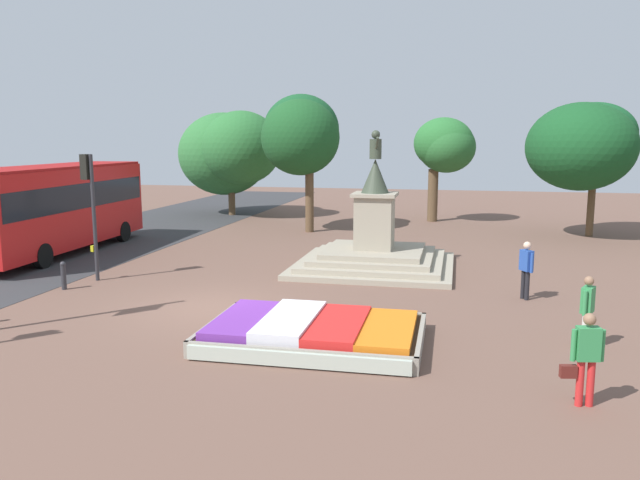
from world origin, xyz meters
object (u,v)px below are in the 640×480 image
object	(u,v)px
flower_planter	(312,332)
city_bus	(55,204)
pedestrian_with_handbag	(586,354)
kerb_bollard_mid_b	(63,275)
statue_monument	(374,247)
pedestrian_near_planter	(587,307)
traffic_light_mid_block	(90,195)
pedestrian_crossing_plaza	(526,266)

from	to	relation	value
flower_planter	city_bus	world-z (taller)	city_bus
pedestrian_with_handbag	kerb_bollard_mid_b	xyz separation A→B (m)	(-13.91, 5.53, -0.47)
statue_monument	kerb_bollard_mid_b	size ratio (longest dim) A/B	6.32
pedestrian_near_planter	kerb_bollard_mid_b	bearing A→B (deg)	171.00
traffic_light_mid_block	kerb_bollard_mid_b	bearing A→B (deg)	-98.47
flower_planter	pedestrian_with_handbag	size ratio (longest dim) A/B	2.97
flower_planter	pedestrian_crossing_plaza	xyz separation A→B (m)	(5.09, 5.10, 0.72)
kerb_bollard_mid_b	flower_planter	bearing A→B (deg)	-20.87
city_bus	pedestrian_with_handbag	world-z (taller)	city_bus
statue_monument	pedestrian_crossing_plaza	xyz separation A→B (m)	(4.82, -3.43, 0.22)
flower_planter	city_bus	xyz separation A→B (m)	(-12.53, 8.59, 1.77)
statue_monument	pedestrian_crossing_plaza	distance (m)	5.92
city_bus	pedestrian_with_handbag	bearing A→B (deg)	-31.30
city_bus	pedestrian_with_handbag	distance (m)	20.94
flower_planter	city_bus	size ratio (longest dim) A/B	0.49
flower_planter	pedestrian_crossing_plaza	bearing A→B (deg)	45.05
flower_planter	city_bus	distance (m)	15.29
pedestrian_crossing_plaza	pedestrian_near_planter	bearing A→B (deg)	-78.04
pedestrian_with_handbag	pedestrian_crossing_plaza	world-z (taller)	pedestrian_crossing_plaza
statue_monument	pedestrian_with_handbag	distance (m)	11.93
city_bus	pedestrian_crossing_plaza	distance (m)	17.99
traffic_light_mid_block	pedestrian_near_planter	world-z (taller)	traffic_light_mid_block
statue_monument	pedestrian_near_planter	xyz separation A→B (m)	(5.69, -7.56, 0.18)
flower_planter	pedestrian_near_planter	distance (m)	6.08
traffic_light_mid_block	pedestrian_near_planter	xyz separation A→B (m)	(14.32, -3.65, -1.86)
pedestrian_near_planter	pedestrian_crossing_plaza	xyz separation A→B (m)	(-0.88, 4.13, 0.04)
pedestrian_with_handbag	kerb_bollard_mid_b	world-z (taller)	pedestrian_with_handbag
traffic_light_mid_block	city_bus	distance (m)	5.81
pedestrian_crossing_plaza	kerb_bollard_mid_b	distance (m)	13.78
statue_monument	traffic_light_mid_block	bearing A→B (deg)	-155.63
traffic_light_mid_block	pedestrian_near_planter	size ratio (longest dim) A/B	2.52
pedestrian_crossing_plaza	pedestrian_with_handbag	bearing A→B (deg)	-88.00
traffic_light_mid_block	pedestrian_with_handbag	bearing A→B (deg)	-26.66
pedestrian_crossing_plaza	kerb_bollard_mid_b	xyz separation A→B (m)	(-13.65, -1.83, -0.51)
flower_planter	kerb_bollard_mid_b	xyz separation A→B (m)	(-8.56, 3.26, 0.21)
city_bus	pedestrian_near_planter	size ratio (longest dim) A/B	6.22
flower_planter	pedestrian_near_planter	size ratio (longest dim) A/B	3.03
flower_planter	statue_monument	world-z (taller)	statue_monument
flower_planter	traffic_light_mid_block	distance (m)	9.88
flower_planter	pedestrian_crossing_plaza	distance (m)	7.24
statue_monument	city_bus	xyz separation A→B (m)	(-12.80, 0.07, 1.27)
statue_monument	city_bus	size ratio (longest dim) A/B	0.55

